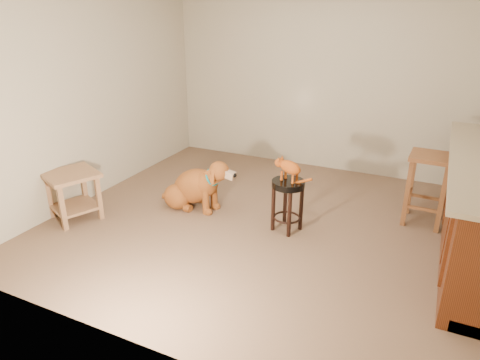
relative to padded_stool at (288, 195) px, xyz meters
The scene contains 7 objects.
floor 0.43m from the padded_stool, behind, with size 4.50×4.00×0.01m, color brown.
room_shell 1.30m from the padded_stool, behind, with size 4.54×4.04×2.62m.
padded_stool is the anchor object (origin of this frame).
wood_stool 1.48m from the padded_stool, 31.94° to the left, with size 0.43×0.43×0.76m.
side_table 2.30m from the padded_stool, 161.22° to the right, with size 0.67×0.67×0.53m.
golden_retriever 1.14m from the padded_stool, behind, with size 1.04×0.53×0.66m.
tabby_kitten 0.30m from the padded_stool, 157.51° to the left, with size 0.41×0.19×0.26m.
Camera 1 is at (1.43, -3.78, 2.16)m, focal length 32.00 mm.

